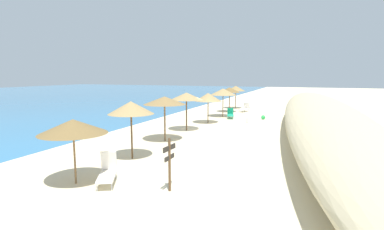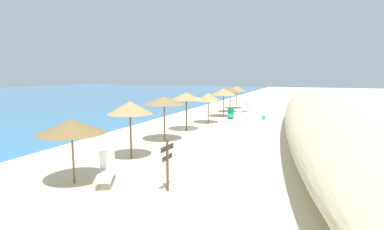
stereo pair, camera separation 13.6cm
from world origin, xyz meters
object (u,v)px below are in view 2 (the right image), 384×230
(beach_umbrella_0, at_px, (71,126))
(beach_umbrella_4, at_px, (208,97))
(beach_umbrella_7, at_px, (236,88))
(beach_umbrella_2, at_px, (164,101))
(wooden_signpost, at_px, (167,160))
(lounge_chair_1, at_px, (245,108))
(beach_umbrella_3, at_px, (186,96))
(cooler_box, at_px, (250,120))
(beach_umbrella_1, at_px, (130,108))
(lounge_chair_2, at_px, (231,114))
(beach_ball, at_px, (264,117))
(lounge_chair_0, at_px, (106,171))
(beach_umbrella_5, at_px, (224,92))
(beach_umbrella_6, at_px, (230,90))

(beach_umbrella_0, distance_m, beach_umbrella_4, 15.31)
(beach_umbrella_4, xyz_separation_m, beach_umbrella_7, (11.78, 0.43, 0.21))
(beach_umbrella_2, distance_m, wooden_signpost, 8.28)
(beach_umbrella_7, height_order, lounge_chair_1, beach_umbrella_7)
(wooden_signpost, bearing_deg, beach_umbrella_0, 102.95)
(beach_umbrella_3, height_order, beach_umbrella_7, beach_umbrella_3)
(beach_umbrella_7, bearing_deg, cooler_box, -160.32)
(beach_umbrella_1, distance_m, beach_umbrella_2, 4.16)
(beach_umbrella_1, distance_m, lounge_chair_1, 20.76)
(lounge_chair_2, xyz_separation_m, beach_ball, (0.34, -2.99, -0.19))
(lounge_chair_0, xyz_separation_m, beach_ball, (18.73, -3.09, -0.26))
(wooden_signpost, xyz_separation_m, beach_ball, (18.58, -0.55, -0.94))
(beach_umbrella_5, relative_size, beach_umbrella_6, 1.01)
(beach_umbrella_5, distance_m, beach_ball, 4.51)
(beach_umbrella_1, distance_m, cooler_box, 13.76)
(beach_umbrella_1, distance_m, lounge_chair_0, 3.93)
(beach_umbrella_1, relative_size, beach_ball, 7.41)
(beach_umbrella_2, height_order, beach_umbrella_5, beach_umbrella_2)
(lounge_chair_1, height_order, cooler_box, lounge_chair_1)
(lounge_chair_2, relative_size, wooden_signpost, 0.90)
(beach_umbrella_5, bearing_deg, beach_umbrella_3, 176.27)
(lounge_chair_1, bearing_deg, wooden_signpost, 111.08)
(beach_umbrella_3, height_order, lounge_chair_1, beach_umbrella_3)
(beach_umbrella_6, height_order, cooler_box, beach_umbrella_6)
(beach_umbrella_0, relative_size, beach_umbrella_5, 0.91)
(beach_umbrella_2, distance_m, lounge_chair_2, 11.30)
(beach_umbrella_6, bearing_deg, lounge_chair_1, -54.74)
(beach_umbrella_1, relative_size, beach_umbrella_2, 1.02)
(wooden_signpost, height_order, beach_ball, wooden_signpost)
(beach_umbrella_4, xyz_separation_m, lounge_chair_1, (9.00, -1.29, -1.79))
(beach_umbrella_2, xyz_separation_m, beach_umbrella_5, (11.66, -0.44, -0.08))
(beach_umbrella_1, relative_size, beach_umbrella_7, 1.03)
(wooden_signpost, relative_size, beach_ball, 5.00)
(beach_umbrella_6, relative_size, lounge_chair_2, 1.59)
(beach_umbrella_5, height_order, lounge_chair_2, beach_umbrella_5)
(beach_umbrella_1, bearing_deg, beach_umbrella_7, 0.98)
(beach_umbrella_0, distance_m, lounge_chair_0, 2.10)
(lounge_chair_0, bearing_deg, beach_umbrella_5, -116.46)
(beach_umbrella_0, height_order, beach_umbrella_4, beach_umbrella_4)
(wooden_signpost, xyz_separation_m, cooler_box, (16.25, 0.25, -0.92))
(lounge_chair_0, bearing_deg, beach_umbrella_1, -102.09)
(beach_ball, bearing_deg, beach_umbrella_2, 159.07)
(beach_umbrella_1, xyz_separation_m, beach_umbrella_4, (11.62, -0.03, -0.29))
(lounge_chair_1, xyz_separation_m, beach_ball, (-5.10, -2.74, -0.23))
(beach_umbrella_1, height_order, lounge_chair_1, beach_umbrella_1)
(beach_umbrella_4, distance_m, wooden_signpost, 15.14)
(beach_umbrella_2, distance_m, beach_ball, 12.38)
(beach_umbrella_2, bearing_deg, beach_umbrella_7, 0.35)
(beach_umbrella_2, distance_m, lounge_chair_1, 16.67)
(beach_umbrella_6, bearing_deg, beach_ball, -133.81)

